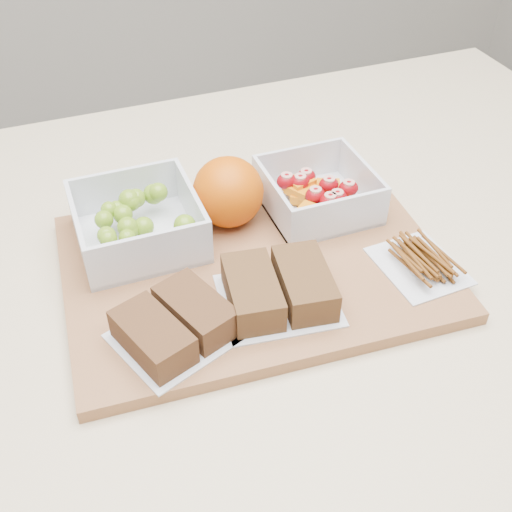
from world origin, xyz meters
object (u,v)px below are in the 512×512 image
object	(u,v)px
pretzel_bag	(420,259)
cutting_board	(253,267)
sandwich_bag_left	(175,325)
orange	(228,192)
fruit_container	(317,194)
grape_container	(139,223)
sandwich_bag_center	(279,288)

from	to	relation	value
pretzel_bag	cutting_board	bearing A→B (deg)	156.51
sandwich_bag_left	cutting_board	bearing A→B (deg)	35.06
cutting_board	pretzel_bag	distance (m)	0.19
cutting_board	orange	bearing A→B (deg)	94.33
fruit_container	pretzel_bag	bearing A→B (deg)	-66.98
cutting_board	sandwich_bag_left	xyz separation A→B (m)	(-0.11, -0.08, 0.03)
grape_container	pretzel_bag	bearing A→B (deg)	-29.44
fruit_container	sandwich_bag_left	size ratio (longest dim) A/B	0.90
grape_container	fruit_container	world-z (taller)	grape_container
grape_container	fruit_container	size ratio (longest dim) A/B	1.09
cutting_board	fruit_container	xyz separation A→B (m)	(0.11, 0.07, 0.03)
cutting_board	grape_container	size ratio (longest dim) A/B	3.05
orange	grape_container	bearing A→B (deg)	179.04
fruit_container	grape_container	bearing A→B (deg)	175.88
orange	pretzel_bag	world-z (taller)	orange
grape_container	sandwich_bag_left	distance (m)	0.16
orange	pretzel_bag	bearing A→B (deg)	-42.34
fruit_container	pretzel_bag	xyz separation A→B (m)	(0.06, -0.14, -0.01)
grape_container	fruit_container	bearing A→B (deg)	-4.12
fruit_container	pretzel_bag	world-z (taller)	fruit_container
sandwich_bag_center	pretzel_bag	xyz separation A→B (m)	(0.17, -0.01, -0.01)
fruit_container	orange	bearing A→B (deg)	172.82
pretzel_bag	fruit_container	bearing A→B (deg)	113.02
grape_container	sandwich_bag_left	bearing A→B (deg)	-90.95
pretzel_bag	grape_container	bearing A→B (deg)	150.56
grape_container	sandwich_bag_center	size ratio (longest dim) A/B	1.04
orange	sandwich_bag_center	distance (m)	0.15
sandwich_bag_center	pretzel_bag	distance (m)	0.17
fruit_container	sandwich_bag_center	size ratio (longest dim) A/B	0.95
orange	sandwich_bag_left	size ratio (longest dim) A/B	0.60
grape_container	sandwich_bag_center	xyz separation A→B (m)	(0.11, -0.15, -0.01)
sandwich_bag_left	sandwich_bag_center	xyz separation A→B (m)	(0.11, 0.01, 0.00)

